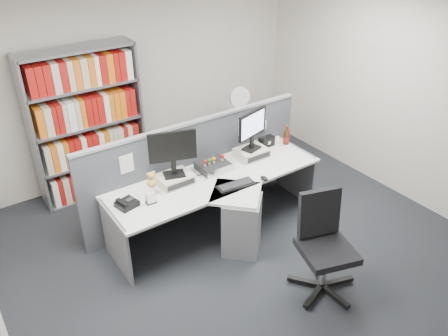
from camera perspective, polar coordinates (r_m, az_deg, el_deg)
ground at (r=5.12m, az=4.25°, el=-12.00°), size 5.50×5.50×0.00m
room_shell at (r=4.13m, az=5.19°, el=6.68°), size 5.04×5.54×2.72m
partition at (r=5.56m, az=-3.49°, el=0.17°), size 3.00×0.08×1.27m
desk at (r=5.20m, az=0.35°, el=-4.67°), size 2.60×1.20×0.72m
monitor_riser_left at (r=5.10m, az=-6.29°, el=-1.40°), size 0.38×0.31×0.10m
monitor_riser_right at (r=5.62m, az=3.51°, el=1.98°), size 0.38×0.31×0.10m
monitor_left at (r=4.92m, az=-6.54°, el=2.30°), size 0.52×0.23×0.54m
monitor_right at (r=5.47m, az=3.61°, el=5.21°), size 0.49×0.21×0.50m
desktop_pc at (r=5.33m, az=-1.40°, el=0.25°), size 0.35×0.31×0.09m
figurines at (r=5.26m, az=-1.45°, el=1.05°), size 0.29×0.05×0.09m
keyboard at (r=5.03m, az=1.49°, el=-2.20°), size 0.45×0.21×0.03m
mouse at (r=5.16m, az=5.13°, el=-1.32°), size 0.07×0.11×0.04m
desk_phone at (r=4.80m, az=-12.30°, el=-4.45°), size 0.24×0.23×0.09m
desk_calendar at (r=4.79m, az=-9.30°, el=-3.88°), size 0.11×0.08×0.13m
plush_toy at (r=4.86m, az=-9.19°, el=-1.59°), size 0.11×0.11×0.19m
speaker at (r=5.88m, az=5.44°, el=3.39°), size 0.19×0.11×0.13m
cola_bottle at (r=5.94m, az=7.92°, el=3.91°), size 0.08×0.08×0.27m
shelving_unit at (r=6.07m, az=-16.95°, el=5.05°), size 1.41×0.40×2.00m
filing_cabinet at (r=6.83m, az=1.83°, el=3.49°), size 0.45×0.61×0.70m
desk_fan at (r=6.55m, az=1.93°, el=8.72°), size 0.30×0.18×0.51m
office_chair at (r=4.61m, az=12.52°, el=-9.12°), size 0.70×0.70×1.05m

